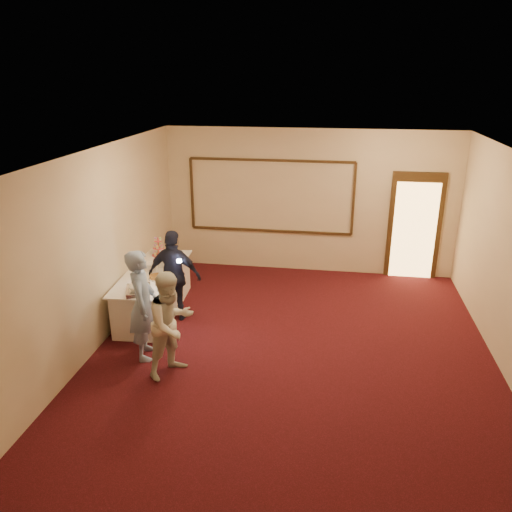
{
  "coord_description": "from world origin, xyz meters",
  "views": [
    {
      "loc": [
        0.49,
        -6.64,
        4.02
      ],
      "look_at": [
        -0.73,
        1.07,
        1.15
      ],
      "focal_mm": 35.0,
      "sensor_mm": 36.0,
      "label": 1
    }
  ],
  "objects_px": {
    "cupcake_stand": "(159,248)",
    "plate_stack_b": "(163,262)",
    "pavlova_tray": "(138,288)",
    "woman": "(171,324)",
    "tart": "(157,277)",
    "plate_stack_a": "(151,268)",
    "guest": "(175,276)",
    "man": "(143,305)",
    "buffet_table": "(154,292)"
  },
  "relations": [
    {
      "from": "buffet_table",
      "to": "plate_stack_a",
      "type": "relative_size",
      "value": 13.69
    },
    {
      "from": "plate_stack_b",
      "to": "woman",
      "type": "bearing_deg",
      "value": -68.33
    },
    {
      "from": "cupcake_stand",
      "to": "plate_stack_b",
      "type": "height_order",
      "value": "cupcake_stand"
    },
    {
      "from": "buffet_table",
      "to": "plate_stack_a",
      "type": "distance_m",
      "value": 0.46
    },
    {
      "from": "plate_stack_a",
      "to": "guest",
      "type": "height_order",
      "value": "guest"
    },
    {
      "from": "pavlova_tray",
      "to": "woman",
      "type": "bearing_deg",
      "value": -47.78
    },
    {
      "from": "cupcake_stand",
      "to": "tart",
      "type": "bearing_deg",
      "value": -72.21
    },
    {
      "from": "pavlova_tray",
      "to": "man",
      "type": "distance_m",
      "value": 0.63
    },
    {
      "from": "pavlova_tray",
      "to": "man",
      "type": "bearing_deg",
      "value": -62.65
    },
    {
      "from": "plate_stack_b",
      "to": "man",
      "type": "relative_size",
      "value": 0.12
    },
    {
      "from": "plate_stack_b",
      "to": "tart",
      "type": "bearing_deg",
      "value": -81.94
    },
    {
      "from": "cupcake_stand",
      "to": "plate_stack_b",
      "type": "bearing_deg",
      "value": -63.13
    },
    {
      "from": "tart",
      "to": "woman",
      "type": "xyz_separation_m",
      "value": [
        0.74,
        -1.51,
        -0.03
      ]
    },
    {
      "from": "plate_stack_a",
      "to": "plate_stack_b",
      "type": "height_order",
      "value": "plate_stack_b"
    },
    {
      "from": "plate_stack_a",
      "to": "woman",
      "type": "height_order",
      "value": "woman"
    },
    {
      "from": "pavlova_tray",
      "to": "cupcake_stand",
      "type": "xyz_separation_m",
      "value": [
        -0.26,
        1.68,
        0.06
      ]
    },
    {
      "from": "plate_stack_a",
      "to": "guest",
      "type": "bearing_deg",
      "value": -20.27
    },
    {
      "from": "man",
      "to": "buffet_table",
      "type": "bearing_deg",
      "value": 1.6
    },
    {
      "from": "tart",
      "to": "guest",
      "type": "bearing_deg",
      "value": 22.33
    },
    {
      "from": "tart",
      "to": "plate_stack_b",
      "type": "bearing_deg",
      "value": 98.06
    },
    {
      "from": "buffet_table",
      "to": "woman",
      "type": "height_order",
      "value": "woman"
    },
    {
      "from": "pavlova_tray",
      "to": "woman",
      "type": "height_order",
      "value": "woman"
    },
    {
      "from": "plate_stack_a",
      "to": "buffet_table",
      "type": "bearing_deg",
      "value": -1.81
    },
    {
      "from": "pavlova_tray",
      "to": "plate_stack_b",
      "type": "height_order",
      "value": "pavlova_tray"
    },
    {
      "from": "pavlova_tray",
      "to": "woman",
      "type": "relative_size",
      "value": 0.36
    },
    {
      "from": "guest",
      "to": "buffet_table",
      "type": "bearing_deg",
      "value": -17.02
    },
    {
      "from": "plate_stack_a",
      "to": "man",
      "type": "xyz_separation_m",
      "value": [
        0.41,
        -1.44,
        -0.0
      ]
    },
    {
      "from": "tart",
      "to": "guest",
      "type": "distance_m",
      "value": 0.29
    },
    {
      "from": "pavlova_tray",
      "to": "tart",
      "type": "bearing_deg",
      "value": 80.95
    },
    {
      "from": "plate_stack_b",
      "to": "buffet_table",
      "type": "bearing_deg",
      "value": -111.9
    },
    {
      "from": "man",
      "to": "plate_stack_b",
      "type": "bearing_deg",
      "value": -4.13
    },
    {
      "from": "man",
      "to": "woman",
      "type": "bearing_deg",
      "value": -136.93
    },
    {
      "from": "woman",
      "to": "guest",
      "type": "xyz_separation_m",
      "value": [
        -0.47,
        1.62,
        0.03
      ]
    },
    {
      "from": "plate_stack_b",
      "to": "man",
      "type": "height_order",
      "value": "man"
    },
    {
      "from": "pavlova_tray",
      "to": "plate_stack_b",
      "type": "distance_m",
      "value": 1.15
    },
    {
      "from": "tart",
      "to": "man",
      "type": "distance_m",
      "value": 1.16
    },
    {
      "from": "pavlova_tray",
      "to": "cupcake_stand",
      "type": "distance_m",
      "value": 1.7
    },
    {
      "from": "buffet_table",
      "to": "guest",
      "type": "xyz_separation_m",
      "value": [
        0.46,
        -0.18,
        0.41
      ]
    },
    {
      "from": "guest",
      "to": "pavlova_tray",
      "type": "bearing_deg",
      "value": 66.83
    },
    {
      "from": "tart",
      "to": "woman",
      "type": "distance_m",
      "value": 1.68
    },
    {
      "from": "cupcake_stand",
      "to": "guest",
      "type": "xyz_separation_m",
      "value": [
        0.62,
        -0.98,
        -0.12
      ]
    },
    {
      "from": "cupcake_stand",
      "to": "man",
      "type": "xyz_separation_m",
      "value": [
        0.54,
        -2.24,
        -0.07
      ]
    },
    {
      "from": "plate_stack_b",
      "to": "guest",
      "type": "xyz_separation_m",
      "value": [
        0.35,
        -0.44,
        -0.06
      ]
    },
    {
      "from": "buffet_table",
      "to": "guest",
      "type": "height_order",
      "value": "guest"
    },
    {
      "from": "woman",
      "to": "guest",
      "type": "bearing_deg",
      "value": 48.54
    },
    {
      "from": "cupcake_stand",
      "to": "tart",
      "type": "xyz_separation_m",
      "value": [
        0.35,
        -1.09,
        -0.11
      ]
    },
    {
      "from": "plate_stack_b",
      "to": "man",
      "type": "bearing_deg",
      "value": -80.91
    },
    {
      "from": "plate_stack_a",
      "to": "guest",
      "type": "xyz_separation_m",
      "value": [
        0.48,
        -0.18,
        -0.05
      ]
    },
    {
      "from": "buffet_table",
      "to": "guest",
      "type": "distance_m",
      "value": 0.64
    },
    {
      "from": "cupcake_stand",
      "to": "guest",
      "type": "distance_m",
      "value": 1.17
    }
  ]
}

